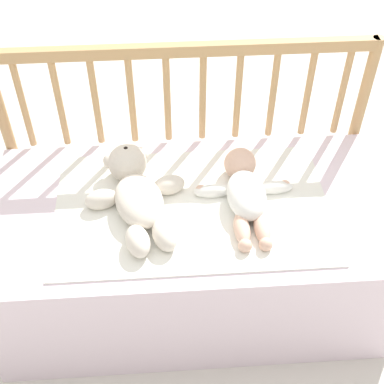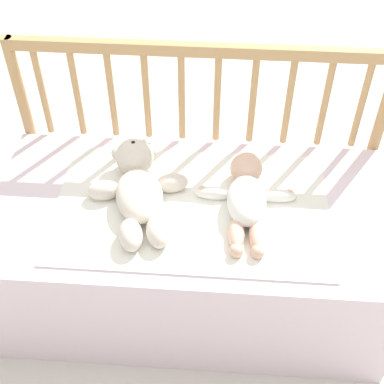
% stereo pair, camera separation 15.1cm
% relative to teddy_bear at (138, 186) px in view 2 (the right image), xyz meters
% --- Properties ---
extents(ground_plane, '(12.00, 12.00, 0.00)m').
position_rel_teddy_bear_xyz_m(ground_plane, '(0.16, -0.03, -0.47)').
color(ground_plane, silver).
extents(crib_mattress, '(1.19, 0.59, 0.42)m').
position_rel_teddy_bear_xyz_m(crib_mattress, '(0.16, -0.03, -0.26)').
color(crib_mattress, silver).
rests_on(crib_mattress, ground_plane).
extents(crib_rail, '(1.19, 0.04, 0.77)m').
position_rel_teddy_bear_xyz_m(crib_rail, '(0.16, 0.29, 0.08)').
color(crib_rail, tan).
rests_on(crib_rail, ground_plane).
extents(blanket, '(0.79, 0.49, 0.01)m').
position_rel_teddy_bear_xyz_m(blanket, '(0.16, -0.03, -0.04)').
color(blanket, white).
rests_on(blanket, crib_mattress).
extents(teddy_bear, '(0.30, 0.41, 0.12)m').
position_rel_teddy_bear_xyz_m(teddy_bear, '(0.00, 0.00, 0.00)').
color(teddy_bear, silver).
rests_on(teddy_bear, crib_mattress).
extents(baby, '(0.30, 0.37, 0.10)m').
position_rel_teddy_bear_xyz_m(baby, '(0.31, -0.01, -0.01)').
color(baby, white).
rests_on(baby, crib_mattress).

